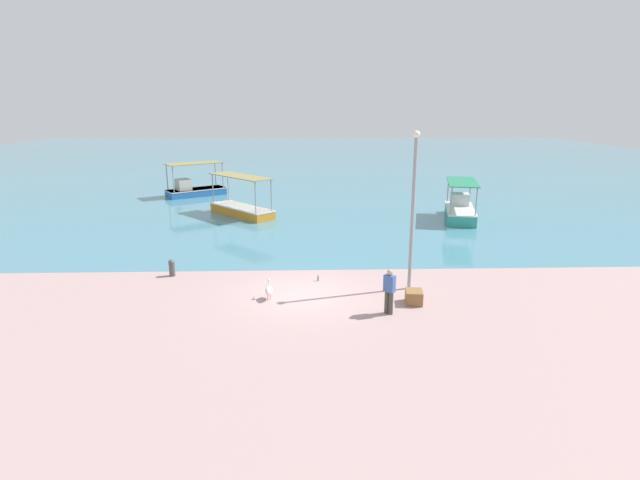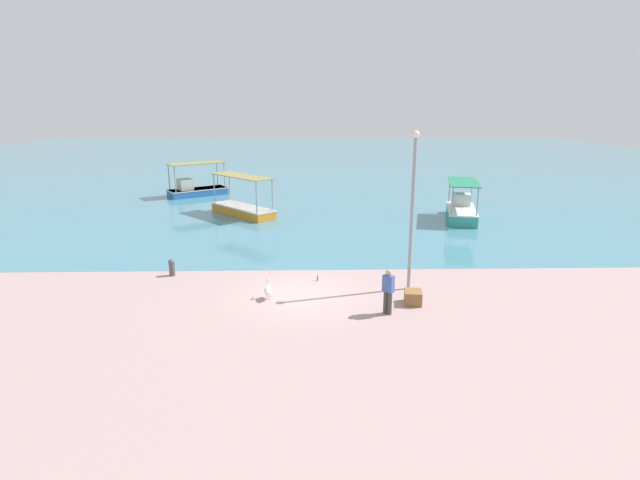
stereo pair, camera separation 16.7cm
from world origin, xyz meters
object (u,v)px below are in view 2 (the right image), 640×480
Objects in this scene: mooring_bollard at (172,267)px; glass_bottle at (318,278)px; fishing_boat_far_right at (196,189)px; lamp_post at (413,204)px; fishing_boat_near_left at (461,210)px; fisherman_standing at (388,290)px; cargo_crate at (413,297)px; pelican at (268,290)px; fishing_boat_outer at (243,208)px.

glass_bottle is (6.42, -0.84, -0.30)m from mooring_bollard.
lamp_post is at bearing -58.49° from fishing_boat_far_right.
fishing_boat_near_left is at bearing -25.32° from fishing_boat_far_right.
fisherman_standing reaches higher than cargo_crate.
pelican is (7.65, -22.75, -0.21)m from fishing_boat_far_right.
fishing_boat_outer is at bearing -57.57° from fishing_boat_far_right.
cargo_crate is 4.43m from glass_bottle.
fishing_boat_outer is at bearing 113.53° from fisherman_standing.
fisherman_standing is 6.26× the size of glass_bottle.
glass_bottle is at bearing -7.49° from mooring_bollard.
fishing_boat_near_left is at bearing 50.20° from glass_bottle.
lamp_post is (13.33, -21.75, 2.97)m from fishing_boat_far_right.
fishing_boat_near_left is 16.77m from fisherman_standing.
mooring_bollard is 10.57m from cargo_crate.
cargo_crate is (-6.09, -14.21, -0.36)m from fishing_boat_near_left.
fishing_boat_near_left is 6.34× the size of pelican.
pelican reaches higher than glass_bottle.
fishing_boat_near_left is 15.47m from cargo_crate.
mooring_bollard is 9.91m from fisherman_standing.
pelican is 5.57m from cargo_crate.
fishing_boat_outer is 6.74× the size of cargo_crate.
glass_bottle is at bearing -69.91° from fishing_boat_outer.
fishing_boat_near_left reaches higher than pelican.
lamp_post is at bearing -58.99° from fishing_boat_outer.
fishing_boat_far_right reaches higher than cargo_crate.
fishing_boat_outer reaches higher than fishing_boat_near_left.
cargo_crate is (1.12, 0.92, -0.65)m from fisherman_standing.
fishing_boat_outer is at bearing 173.81° from fishing_boat_near_left.
lamp_post reaches higher than cargo_crate.
mooring_bollard is at bearing -97.40° from fishing_boat_outer.
fishing_boat_outer reaches higher than mooring_bollard.
pelican is 2.83m from glass_bottle.
glass_bottle is at bearing 143.85° from cargo_crate.
cargo_crate is at bearing 39.56° from fisherman_standing.
fishing_boat_outer is at bearing 100.63° from pelican.
fishing_boat_far_right reaches higher than mooring_bollard.
lamp_post reaches higher than fishing_boat_near_left.
fishing_boat_near_left is at bearing 64.53° from fisherman_standing.
fishing_boat_outer is 17.88m from cargo_crate.
mooring_bollard reaches higher than cargo_crate.
fisherman_standing is (-7.21, -15.13, 0.29)m from fishing_boat_near_left.
glass_bottle is (-3.57, 2.61, -0.15)m from cargo_crate.
fisherman_standing reaches higher than glass_bottle.
fisherman_standing is 4.38m from glass_bottle.
fishing_boat_near_left reaches higher than fisherman_standing.
fishing_boat_far_right is at bearing 114.89° from glass_bottle.
fishing_boat_outer is 14.57m from fishing_boat_near_left.
cargo_crate is at bearing -19.07° from mooring_bollard.
mooring_bollard is at bearing 172.51° from glass_bottle.
fisherman_standing is (12.07, -24.26, 0.32)m from fishing_boat_far_right.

